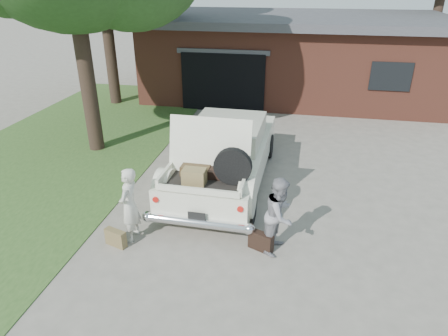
# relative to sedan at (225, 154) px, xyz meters

# --- Properties ---
(ground) EXTENTS (90.00, 90.00, 0.00)m
(ground) POSITION_rel_sedan_xyz_m (0.27, -2.07, -0.78)
(ground) COLOR gray
(ground) RESTS_ON ground
(grass_strip) EXTENTS (6.00, 16.00, 0.02)m
(grass_strip) POSITION_rel_sedan_xyz_m (-5.23, 0.93, -0.77)
(grass_strip) COLOR #2D4C1E
(grass_strip) RESTS_ON ground
(house) EXTENTS (12.80, 7.80, 3.30)m
(house) POSITION_rel_sedan_xyz_m (1.25, 9.40, 0.89)
(house) COLOR brown
(house) RESTS_ON ground
(sedan) EXTENTS (2.16, 5.33, 2.18)m
(sedan) POSITION_rel_sedan_xyz_m (0.00, 0.00, 0.00)
(sedan) COLOR white
(sedan) RESTS_ON ground
(woman_left) EXTENTS (0.37, 0.56, 1.54)m
(woman_left) POSITION_rel_sedan_xyz_m (-1.34, -2.77, -0.01)
(woman_left) COLOR beige
(woman_left) RESTS_ON ground
(woman_right) EXTENTS (0.78, 0.89, 1.52)m
(woman_right) POSITION_rel_sedan_xyz_m (1.54, -2.55, -0.02)
(woman_right) COLOR gray
(woman_right) RESTS_ON ground
(suitcase_left) EXTENTS (0.47, 0.28, 0.35)m
(suitcase_left) POSITION_rel_sedan_xyz_m (-1.57, -3.07, -0.60)
(suitcase_left) COLOR olive
(suitcase_left) RESTS_ON ground
(suitcase_right) EXTENTS (0.51, 0.34, 0.38)m
(suitcase_right) POSITION_rel_sedan_xyz_m (1.22, -2.65, -0.59)
(suitcase_right) COLOR black
(suitcase_right) RESTS_ON ground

